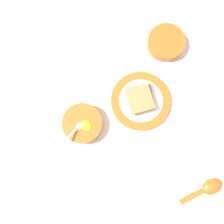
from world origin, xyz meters
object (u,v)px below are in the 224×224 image
object	(u,v)px
toast_plate	(141,101)
toast_sandwich	(140,99)
egg_bowl	(82,124)
soup_spoon	(209,188)
congee_bowl	(166,42)

from	to	relation	value
toast_plate	toast_sandwich	distance (m)	0.02
toast_plate	toast_sandwich	world-z (taller)	toast_sandwich
egg_bowl	toast_sandwich	world-z (taller)	egg_bowl
toast_sandwich	soup_spoon	distance (m)	0.37
congee_bowl	toast_plate	bearing A→B (deg)	18.14
toast_plate	soup_spoon	bearing A→B (deg)	78.35
soup_spoon	congee_bowl	distance (m)	0.52
egg_bowl	toast_sandwich	xyz separation A→B (m)	(-0.19, 0.09, 0.01)
egg_bowl	toast_plate	distance (m)	0.22
soup_spoon	congee_bowl	world-z (taller)	congee_bowl
egg_bowl	toast_plate	bearing A→B (deg)	153.87
soup_spoon	congee_bowl	bearing A→B (deg)	-124.17
congee_bowl	soup_spoon	bearing A→B (deg)	55.83
egg_bowl	congee_bowl	bearing A→B (deg)	176.67
egg_bowl	toast_sandwich	size ratio (longest dim) A/B	1.18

